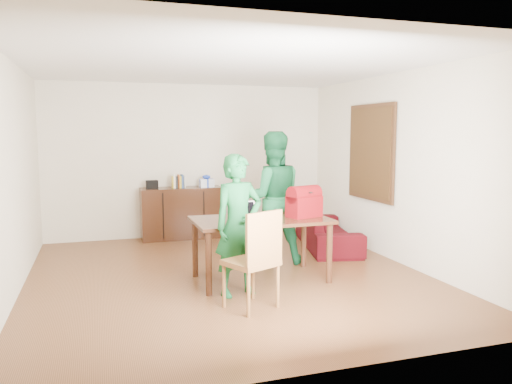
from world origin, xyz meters
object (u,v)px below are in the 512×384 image
object	(u,v)px
table	(261,226)
person_near	(238,225)
bottle	(276,216)
laptop	(248,216)
red_bag	(304,205)
sofa	(328,230)
chair	(252,280)
person_far	(272,198)

from	to	relation	value
table	person_near	xyz separation A→B (m)	(-0.42, -0.47, 0.12)
person_near	bottle	bearing A→B (deg)	2.01
person_near	laptop	bearing A→B (deg)	47.31
table	red_bag	bearing A→B (deg)	-5.92
laptop	sofa	world-z (taller)	laptop
red_bag	sofa	world-z (taller)	red_bag
chair	sofa	bearing A→B (deg)	24.63
person_near	red_bag	size ratio (longest dim) A/B	3.82
table	person_far	bearing A→B (deg)	60.50
laptop	sofa	size ratio (longest dim) A/B	0.17
person_near	table	bearing A→B (deg)	34.90
table	chair	distance (m)	1.09
table	bottle	xyz separation A→B (m)	(0.08, -0.33, 0.18)
person_far	red_bag	xyz separation A→B (m)	(0.15, -0.80, 0.01)
red_bag	sofa	distance (m)	1.90
bottle	sofa	size ratio (longest dim) A/B	0.09
table	person_near	distance (m)	0.64
table	bottle	size ratio (longest dim) A/B	10.25
table	person_far	distance (m)	0.89
laptop	chair	bearing A→B (deg)	-108.91
bottle	sofa	xyz separation A→B (m)	(1.53, 1.73, -0.60)
red_bag	table	bearing A→B (deg)	156.73
laptop	person_near	bearing A→B (deg)	-124.45
person_far	red_bag	size ratio (longest dim) A/B	4.41
person_far	laptop	xyz separation A→B (m)	(-0.60, -0.80, -0.10)
person_near	person_far	world-z (taller)	person_far
bottle	red_bag	size ratio (longest dim) A/B	0.39
red_bag	bottle	bearing A→B (deg)	-168.02
person_near	bottle	world-z (taller)	person_near
laptop	table	bearing A→B (deg)	9.50
chair	person_far	size ratio (longest dim) A/B	0.57
table	sofa	xyz separation A→B (m)	(1.60, 1.39, -0.41)
person_near	bottle	size ratio (longest dim) A/B	9.83
bottle	person_near	bearing A→B (deg)	-165.08
table	laptop	world-z (taller)	laptop
bottle	red_bag	world-z (taller)	red_bag
chair	red_bag	world-z (taller)	red_bag
table	person_near	bearing A→B (deg)	-132.77
person_far	bottle	size ratio (longest dim) A/B	11.35
person_near	bottle	xyz separation A→B (m)	(0.50, 0.13, 0.06)
person_far	sofa	xyz separation A→B (m)	(1.19, 0.64, -0.66)
chair	table	bearing A→B (deg)	41.90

